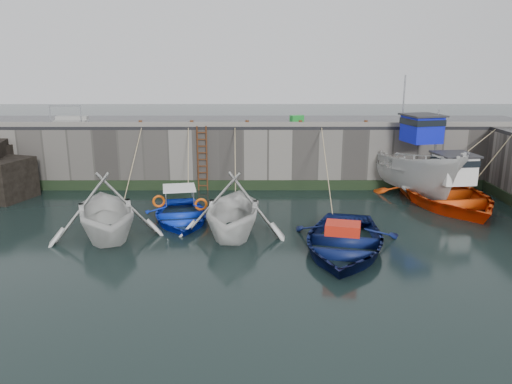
{
  "coord_description": "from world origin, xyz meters",
  "views": [
    {
      "loc": [
        0.56,
        -14.1,
        6.29
      ],
      "look_at": [
        0.62,
        5.07,
        1.2
      ],
      "focal_mm": 35.0,
      "sensor_mm": 36.0,
      "label": 1
    }
  ],
  "objects_px": {
    "ladder": "(202,159)",
    "fish_crate": "(297,118)",
    "boat_near_blue": "(181,220)",
    "boat_near_white": "(107,236)",
    "bollard_b": "(192,123)",
    "bollard_d": "(300,123)",
    "bollard_c": "(247,123)",
    "boat_far_orange": "(445,193)",
    "bollard_e": "(366,123)",
    "boat_near_blacktrim": "(233,233)",
    "boat_far_white": "(412,168)",
    "bollard_a": "(140,123)",
    "boat_near_navy": "(343,250)"
  },
  "relations": [
    {
      "from": "bollard_b",
      "to": "boat_far_orange",
      "type": "bearing_deg",
      "value": -13.03
    },
    {
      "from": "boat_near_white",
      "to": "fish_crate",
      "type": "distance_m",
      "value": 12.08
    },
    {
      "from": "bollard_b",
      "to": "bollard_e",
      "type": "height_order",
      "value": "same"
    },
    {
      "from": "boat_far_orange",
      "to": "bollard_e",
      "type": "relative_size",
      "value": 27.42
    },
    {
      "from": "boat_near_white",
      "to": "bollard_e",
      "type": "distance_m",
      "value": 13.34
    },
    {
      "from": "bollard_d",
      "to": "bollard_b",
      "type": "bearing_deg",
      "value": 180.0
    },
    {
      "from": "bollard_d",
      "to": "bollard_e",
      "type": "xyz_separation_m",
      "value": [
        3.2,
        0.0,
        0.0
      ]
    },
    {
      "from": "ladder",
      "to": "boat_near_white",
      "type": "relative_size",
      "value": 0.64
    },
    {
      "from": "bollard_d",
      "to": "boat_near_white",
      "type": "bearing_deg",
      "value": -138.03
    },
    {
      "from": "boat_near_white",
      "to": "bollard_b",
      "type": "xyz_separation_m",
      "value": [
        2.41,
        6.93,
        3.3
      ]
    },
    {
      "from": "fish_crate",
      "to": "boat_near_blacktrim",
      "type": "bearing_deg",
      "value": -130.35
    },
    {
      "from": "bollard_d",
      "to": "bollard_e",
      "type": "height_order",
      "value": "same"
    },
    {
      "from": "boat_near_blue",
      "to": "boat_near_navy",
      "type": "relative_size",
      "value": 0.8
    },
    {
      "from": "boat_far_orange",
      "to": "bollard_d",
      "type": "relative_size",
      "value": 27.42
    },
    {
      "from": "boat_near_blacktrim",
      "to": "boat_far_white",
      "type": "xyz_separation_m",
      "value": [
        8.4,
        5.85,
        1.23
      ]
    },
    {
      "from": "boat_near_blacktrim",
      "to": "fish_crate",
      "type": "height_order",
      "value": "fish_crate"
    },
    {
      "from": "ladder",
      "to": "boat_far_white",
      "type": "height_order",
      "value": "boat_far_white"
    },
    {
      "from": "boat_far_orange",
      "to": "bollard_d",
      "type": "xyz_separation_m",
      "value": [
        -6.34,
        2.69,
        2.83
      ]
    },
    {
      "from": "fish_crate",
      "to": "bollard_a",
      "type": "xyz_separation_m",
      "value": [
        -7.77,
        -1.79,
        -0.03
      ]
    },
    {
      "from": "boat_near_white",
      "to": "boat_far_orange",
      "type": "bearing_deg",
      "value": -3.78
    },
    {
      "from": "bollard_b",
      "to": "bollard_d",
      "type": "distance_m",
      "value": 5.3
    },
    {
      "from": "boat_near_blue",
      "to": "bollard_a",
      "type": "height_order",
      "value": "bollard_a"
    },
    {
      "from": "boat_near_white",
      "to": "bollard_b",
      "type": "height_order",
      "value": "bollard_b"
    },
    {
      "from": "boat_far_orange",
      "to": "bollard_b",
      "type": "xyz_separation_m",
      "value": [
        -11.64,
        2.69,
        2.83
      ]
    },
    {
      "from": "boat_near_blacktrim",
      "to": "boat_near_navy",
      "type": "distance_m",
      "value": 4.19
    },
    {
      "from": "bollard_b",
      "to": "fish_crate",
      "type": "bearing_deg",
      "value": 18.73
    },
    {
      "from": "boat_near_navy",
      "to": "bollard_e",
      "type": "height_order",
      "value": "bollard_e"
    },
    {
      "from": "boat_near_blacktrim",
      "to": "bollard_c",
      "type": "bearing_deg",
      "value": 89.91
    },
    {
      "from": "boat_near_navy",
      "to": "boat_far_orange",
      "type": "height_order",
      "value": "boat_far_orange"
    },
    {
      "from": "boat_near_navy",
      "to": "boat_far_white",
      "type": "bearing_deg",
      "value": 72.02
    },
    {
      "from": "boat_near_blue",
      "to": "boat_far_white",
      "type": "height_order",
      "value": "boat_far_white"
    },
    {
      "from": "boat_far_orange",
      "to": "bollard_e",
      "type": "bearing_deg",
      "value": 131.82
    },
    {
      "from": "boat_near_blue",
      "to": "bollard_a",
      "type": "bearing_deg",
      "value": 106.38
    },
    {
      "from": "boat_near_navy",
      "to": "bollard_d",
      "type": "height_order",
      "value": "bollard_d"
    },
    {
      "from": "boat_far_orange",
      "to": "boat_near_blacktrim",
      "type": "bearing_deg",
      "value": -164.47
    },
    {
      "from": "fish_crate",
      "to": "bollard_c",
      "type": "distance_m",
      "value": 3.13
    },
    {
      "from": "bollard_b",
      "to": "bollard_d",
      "type": "relative_size",
      "value": 1.0
    },
    {
      "from": "boat_far_white",
      "to": "boat_far_orange",
      "type": "bearing_deg",
      "value": -75.71
    },
    {
      "from": "ladder",
      "to": "fish_crate",
      "type": "xyz_separation_m",
      "value": [
        4.77,
        2.12,
        1.73
      ]
    },
    {
      "from": "fish_crate",
      "to": "bollard_c",
      "type": "bearing_deg",
      "value": -165.97
    },
    {
      "from": "bollard_d",
      "to": "fish_crate",
      "type": "bearing_deg",
      "value": 90.85
    },
    {
      "from": "bollard_a",
      "to": "bollard_b",
      "type": "distance_m",
      "value": 2.5
    },
    {
      "from": "ladder",
      "to": "boat_near_blue",
      "type": "distance_m",
      "value": 5.02
    },
    {
      "from": "boat_near_white",
      "to": "boat_near_blue",
      "type": "xyz_separation_m",
      "value": [
        2.46,
        1.86,
        0.0
      ]
    },
    {
      "from": "boat_near_white",
      "to": "bollard_d",
      "type": "bearing_deg",
      "value": 21.39
    },
    {
      "from": "boat_near_blue",
      "to": "boat_far_orange",
      "type": "xyz_separation_m",
      "value": [
        11.58,
        2.38,
        0.47
      ]
    },
    {
      "from": "boat_near_white",
      "to": "bollard_a",
      "type": "height_order",
      "value": "bollard_a"
    },
    {
      "from": "boat_far_orange",
      "to": "bollard_d",
      "type": "height_order",
      "value": "boat_far_orange"
    },
    {
      "from": "fish_crate",
      "to": "boat_near_navy",
      "type": "bearing_deg",
      "value": -106.18
    },
    {
      "from": "boat_far_white",
      "to": "boat_near_white",
      "type": "bearing_deg",
      "value": -168.48
    }
  ]
}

